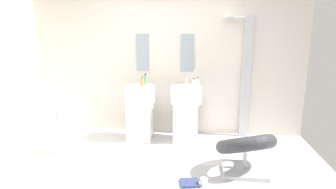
{
  "coord_description": "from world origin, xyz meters",
  "views": [
    {
      "loc": [
        0.5,
        -3.36,
        1.86
      ],
      "look_at": [
        0.15,
        0.55,
        0.95
      ],
      "focal_mm": 30.79,
      "sensor_mm": 36.0,
      "label": 1
    }
  ],
  "objects": [
    {
      "name": "soap_bottle_amber",
      "position": [
        -0.31,
        1.12,
        1.01
      ],
      "size": [
        0.04,
        0.04,
        0.18
      ],
      "color": "#C68C38",
      "rests_on": "pedestal_sink_left"
    },
    {
      "name": "pedestal_sink_left",
      "position": [
        -0.38,
        1.23,
        0.51
      ],
      "size": [
        0.51,
        0.51,
        1.03
      ],
      "color": "white",
      "rests_on": "ground_plane"
    },
    {
      "name": "coffee_mug",
      "position": [
        0.65,
        -0.23,
        0.06
      ],
      "size": [
        0.08,
        0.08,
        0.1
      ],
      "primitive_type": "cylinder",
      "color": "white",
      "rests_on": "area_rug"
    },
    {
      "name": "vanity_mirror_right",
      "position": [
        0.38,
        1.58,
        1.44
      ],
      "size": [
        0.22,
        0.03,
        0.63
      ],
      "primitive_type": "cube",
      "color": "#8C9EA8"
    },
    {
      "name": "area_rug",
      "position": [
        0.66,
        -0.11,
        0.01
      ],
      "size": [
        1.02,
        0.88,
        0.01
      ],
      "primitive_type": "cube",
      "color": "#B2B2B7",
      "rests_on": "ground_plane"
    },
    {
      "name": "ground_plane",
      "position": [
        0.0,
        0.0,
        -0.02
      ],
      "size": [
        4.8,
        3.6,
        0.04
      ],
      "primitive_type": "cube",
      "color": "silver"
    },
    {
      "name": "shower_column",
      "position": [
        1.37,
        1.53,
        1.08
      ],
      "size": [
        0.49,
        0.24,
        2.05
      ],
      "color": "#B7BABF",
      "rests_on": "ground_plane"
    },
    {
      "name": "soap_bottle_white",
      "position": [
        0.51,
        1.34,
        0.98
      ],
      "size": [
        0.05,
        0.05,
        0.12
      ],
      "color": "white",
      "rests_on": "pedestal_sink_right"
    },
    {
      "name": "pedestal_sink_right",
      "position": [
        0.38,
        1.23,
        0.51
      ],
      "size": [
        0.51,
        0.51,
        1.03
      ],
      "color": "white",
      "rests_on": "ground_plane"
    },
    {
      "name": "towel_rack",
      "position": [
        -1.3,
        0.46,
        0.63
      ],
      "size": [
        0.37,
        0.22,
        0.95
      ],
      "color": "#B7BABF",
      "rests_on": "ground_plane"
    },
    {
      "name": "vanity_mirror_left",
      "position": [
        -0.38,
        1.58,
        1.44
      ],
      "size": [
        0.22,
        0.03,
        0.63
      ],
      "primitive_type": "cube",
      "color": "#8C9EA8"
    },
    {
      "name": "magazine_navy",
      "position": [
        0.48,
        -0.19,
        0.02
      ],
      "size": [
        0.25,
        0.24,
        0.03
      ],
      "primitive_type": "cube",
      "rotation": [
        0.0,
        0.0,
        0.15
      ],
      "color": "navy",
      "rests_on": "area_rug"
    },
    {
      "name": "lounge_chair",
      "position": [
        1.19,
        0.18,
        0.35
      ],
      "size": [
        1.02,
        1.02,
        0.65
      ],
      "color": "#B7BABF",
      "rests_on": "ground_plane"
    },
    {
      "name": "soap_bottle_green",
      "position": [
        -0.3,
        1.33,
        1.02
      ],
      "size": [
        0.05,
        0.05,
        0.19
      ],
      "color": "#59996B",
      "rests_on": "pedestal_sink_left"
    },
    {
      "name": "rear_partition",
      "position": [
        0.0,
        1.65,
        1.3
      ],
      "size": [
        4.8,
        0.1,
        2.6
      ],
      "primitive_type": "cube",
      "color": "beige",
      "rests_on": "ground_plane"
    },
    {
      "name": "soap_bottle_clear",
      "position": [
        0.57,
        1.25,
        1.0
      ],
      "size": [
        0.04,
        0.04,
        0.16
      ],
      "color": "silver",
      "rests_on": "pedestal_sink_right"
    }
  ]
}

